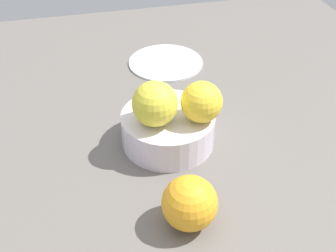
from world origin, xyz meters
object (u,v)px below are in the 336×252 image
object	(u,v)px
orange_loose_0	(190,203)
side_plate	(166,61)
orange_in_bowl_1	(202,102)
fruit_bowl	(168,129)
orange_in_bowl_0	(155,104)

from	to	relation	value
orange_loose_0	side_plate	world-z (taller)	orange_loose_0
orange_in_bowl_1	side_plate	world-z (taller)	orange_in_bowl_1
fruit_bowl	orange_loose_0	xyz separation A→B (cm)	(-17.01, 1.22, 1.12)
orange_in_bowl_0	fruit_bowl	bearing A→B (deg)	-59.47
orange_in_bowl_0	orange_in_bowl_1	size ratio (longest dim) A/B	1.09
fruit_bowl	side_plate	distance (cm)	25.99
fruit_bowl	orange_loose_0	size ratio (longest dim) A/B	2.03
orange_loose_0	orange_in_bowl_1	bearing A→B (deg)	-21.65
orange_in_bowl_1	side_plate	size ratio (longest dim) A/B	0.41
orange_in_bowl_1	fruit_bowl	bearing A→B (deg)	65.40
side_plate	orange_loose_0	bearing A→B (deg)	170.93
orange_in_bowl_0	side_plate	world-z (taller)	orange_in_bowl_0
orange_in_bowl_0	side_plate	size ratio (longest dim) A/B	0.45
fruit_bowl	side_plate	world-z (taller)	fruit_bowl
side_plate	orange_in_bowl_0	bearing A→B (deg)	163.57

